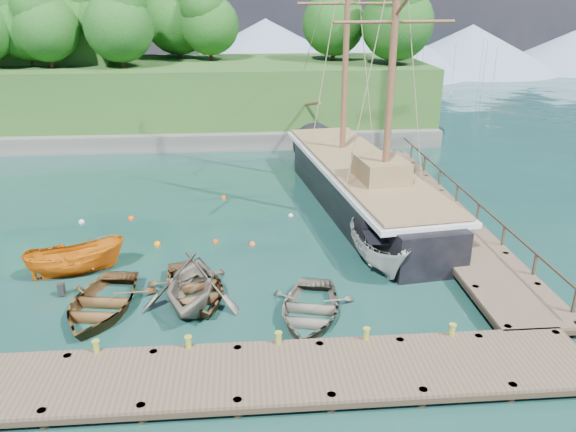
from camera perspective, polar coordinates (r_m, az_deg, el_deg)
The scene contains 25 objects.
ground at distance 24.07m, azimuth -6.56°, elevation -7.27°, with size 160.00×160.00×0.00m, color #113732.
dock_near at distance 18.38m, azimuth -0.66°, elevation -15.72°, with size 20.00×3.20×1.10m.
dock_east at distance 31.98m, azimuth 14.78°, elevation 0.51°, with size 3.20×24.00×1.10m.
bollard_0 at distance 20.36m, azimuth -18.62°, elevation -14.35°, with size 0.26×0.26×0.45m, color olive.
bollard_1 at distance 19.84m, azimuth -9.91°, elevation -14.47°, with size 0.26×0.26×0.45m, color olive.
bollard_2 at distance 19.76m, azimuth -0.95°, elevation -14.26°, with size 0.26×0.26×0.45m, color olive.
bollard_3 at distance 20.14m, azimuth 7.85°, elevation -13.72°, with size 0.26×0.26×0.45m, color olive.
bollard_4 at distance 20.94m, azimuth 16.11°, elevation -12.93°, with size 0.26×0.26×0.45m, color olive.
rowboat_0 at distance 23.43m, azimuth -18.40°, elevation -9.22°, with size 3.52×4.92×1.02m, color #55381B.
rowboat_1 at distance 22.94m, azimuth -9.70°, elevation -9.03°, with size 3.88×4.49×2.37m, color #686154.
rowboat_2 at distance 23.61m, azimuth -9.42°, elevation -8.07°, with size 3.41×4.78×0.99m, color brown.
rowboat_3 at distance 21.93m, azimuth 2.15°, elevation -10.26°, with size 3.31×4.64×0.96m, color #5E584C.
motorboat_orange at distance 26.72m, azimuth -20.55°, elevation -5.54°, with size 1.60×4.26×1.64m, color orange.
cabin_boat_white at distance 26.11m, azimuth 9.12°, elevation -4.99°, with size 1.92×5.11×1.97m, color beige.
schooner at distance 33.19m, azimuth 7.35°, elevation 2.97°, with size 7.04×26.10×18.91m.
mooring_buoy_0 at distance 28.36m, azimuth -18.17°, elevation -3.61°, with size 0.28×0.28×0.28m, color silver.
mooring_buoy_1 at distance 28.55m, azimuth -13.13°, elevation -2.89°, with size 0.36×0.36×0.36m, color orange.
mooring_buoy_2 at distance 28.33m, azimuth -7.38°, elevation -2.67°, with size 0.29×0.29×0.29m, color #D54011.
mooring_buoy_3 at distance 31.37m, azimuth 0.28°, elevation -0.01°, with size 0.27×0.27×0.27m, color white.
mooring_buoy_4 at distance 32.15m, azimuth -15.64°, elevation -0.30°, with size 0.35×0.35×0.35m, color #F2440D.
mooring_buoy_5 at distance 34.35m, azimuth -6.51°, elevation 1.81°, with size 0.33×0.33×0.33m, color #EF5615.
mooring_buoy_6 at distance 32.49m, azimuth -20.23°, elevation -0.63°, with size 0.32×0.32×0.32m, color silver.
mooring_buoy_7 at distance 27.90m, azimuth -3.64°, elevation -2.93°, with size 0.31×0.31×0.31m, color #EF5A1D.
headland at distance 54.58m, azimuth -20.02°, elevation 14.07°, with size 51.00×19.31×12.90m.
distant_ridge at distance 91.42m, azimuth -2.73°, elevation 17.12°, with size 117.00×40.00×10.00m.
Camera 1 is at (1.01, -21.07, 11.60)m, focal length 35.00 mm.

